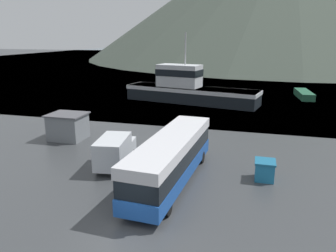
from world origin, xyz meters
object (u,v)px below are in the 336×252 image
at_px(tour_bus, 172,157).
at_px(fishing_boat, 188,89).
at_px(dock_kiosk, 68,126).
at_px(delivery_van, 115,150).
at_px(storage_bin, 265,170).
at_px(small_boat, 304,94).

xyz_separation_m(tour_bus, fishing_boat, (-4.66, 27.71, 0.16)).
xyz_separation_m(tour_bus, dock_kiosk, (-11.99, 6.75, -0.56)).
bearing_deg(delivery_van, storage_bin, -6.73).
bearing_deg(storage_bin, delivery_van, -178.23).
xyz_separation_m(tour_bus, storage_bin, (6.08, 2.08, -1.11)).
bearing_deg(fishing_boat, small_boat, 127.87).
relative_size(fishing_boat, dock_kiosk, 5.98).
bearing_deg(tour_bus, storage_bin, 22.45).
distance_m(tour_bus, dock_kiosk, 13.77).
distance_m(fishing_boat, small_boat, 19.25).
relative_size(fishing_boat, storage_bin, 13.53).
xyz_separation_m(fishing_boat, dock_kiosk, (-7.33, -20.95, -0.72)).
bearing_deg(fishing_boat, delivery_van, 11.51).
distance_m(tour_bus, storage_bin, 6.52).
relative_size(storage_bin, dock_kiosk, 0.44).
distance_m(storage_bin, small_boat, 34.63).
height_order(tour_bus, storage_bin, tour_bus).
relative_size(tour_bus, small_boat, 1.63).
relative_size(delivery_van, fishing_boat, 0.28).
height_order(delivery_van, storage_bin, delivery_van).
xyz_separation_m(delivery_van, dock_kiosk, (-7.11, 5.02, 0.01)).
relative_size(storage_bin, small_boat, 0.21).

